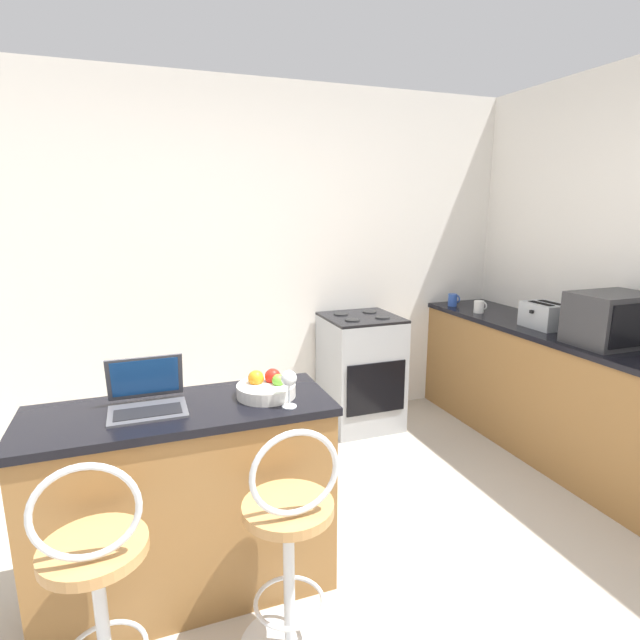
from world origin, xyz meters
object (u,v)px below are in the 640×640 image
at_px(microwave, 612,319).
at_px(wine_glass_tall, 289,380).
at_px(fruit_bowl, 266,388).
at_px(toaster, 545,315).
at_px(bar_stool_far, 290,552).
at_px(mug_blue, 453,300).
at_px(stove_range, 360,371).
at_px(bar_stool_near, 99,598).
at_px(laptop, 147,396).
at_px(mug_white, 479,307).

xyz_separation_m(microwave, wine_glass_tall, (-2.11, -0.26, -0.04)).
bearing_deg(fruit_bowl, toaster, 15.49).
distance_m(bar_stool_far, mug_blue, 2.86).
distance_m(stove_range, mug_blue, 1.03).
xyz_separation_m(bar_stool_near, fruit_bowl, (0.70, 0.48, 0.47)).
relative_size(bar_stool_near, laptop, 3.18).
xyz_separation_m(laptop, fruit_bowl, (0.50, -0.03, -0.02)).
relative_size(bar_stool_near, mug_white, 10.07).
relative_size(toaster, wine_glass_tall, 1.75).
bearing_deg(microwave, bar_stool_near, -168.49).
bearing_deg(bar_stool_far, mug_white, 38.39).
bearing_deg(laptop, mug_blue, 30.03).
height_order(bar_stool_near, microwave, microwave).
relative_size(laptop, toaster, 1.10).
bearing_deg(fruit_bowl, mug_blue, 36.44).
height_order(toaster, fruit_bowl, toaster).
xyz_separation_m(wine_glass_tall, mug_blue, (1.94, 1.63, -0.07)).
distance_m(microwave, wine_glass_tall, 2.12).
xyz_separation_m(stove_range, fruit_bowl, (-1.10, -1.37, 0.48)).
bearing_deg(fruit_bowl, mug_white, 29.87).
distance_m(bar_stool_near, bar_stool_far, 0.65).
distance_m(fruit_bowl, mug_blue, 2.48).
xyz_separation_m(toaster, mug_blue, (-0.13, 0.89, -0.03)).
relative_size(toaster, mug_white, 2.89).
bearing_deg(mug_blue, bar_stool_near, -144.09).
distance_m(bar_stool_near, laptop, 0.73).
height_order(bar_stool_far, wine_glass_tall, wine_glass_tall).
relative_size(bar_stool_far, fruit_bowl, 3.75).
bearing_deg(mug_blue, fruit_bowl, -143.56).
bearing_deg(mug_white, toaster, -80.15).
distance_m(bar_stool_far, mug_white, 2.68).
xyz_separation_m(stove_range, wine_glass_tall, (-1.04, -1.52, 0.56)).
height_order(microwave, mug_white, microwave).
bearing_deg(laptop, toaster, 11.98).
height_order(fruit_bowl, mug_blue, fruit_bowl).
height_order(toaster, wine_glass_tall, toaster).
xyz_separation_m(bar_stool_far, microwave, (2.21, 0.58, 0.59)).
bearing_deg(stove_range, bar_stool_near, -134.22).
relative_size(wine_glass_tall, fruit_bowl, 0.61).
bearing_deg(laptop, wine_glass_tall, -18.81).
xyz_separation_m(microwave, fruit_bowl, (-2.17, -0.11, -0.12)).
bearing_deg(bar_stool_far, mug_blue, 43.71).
relative_size(laptop, wine_glass_tall, 1.93).
bearing_deg(bar_stool_far, bar_stool_near, 180.00).
bearing_deg(laptop, stove_range, 39.90).
distance_m(bar_stool_near, mug_blue, 3.36).
xyz_separation_m(bar_stool_near, mug_white, (2.72, 1.64, 0.48)).
xyz_separation_m(fruit_bowl, mug_white, (2.03, 1.16, 0.01)).
height_order(mug_white, mug_blue, mug_blue).
distance_m(bar_stool_near, mug_white, 3.21).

